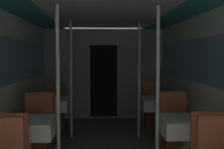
% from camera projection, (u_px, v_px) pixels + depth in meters
% --- Properties ---
extents(wall_right, '(0.05, 8.49, 2.11)m').
position_uv_depth(wall_right, '(216.00, 85.00, 4.08)').
color(wall_right, silver).
rests_on(wall_right, ground_plane).
extents(ceiling_panel, '(2.85, 8.49, 0.07)m').
position_uv_depth(ceiling_panel, '(108.00, 4.00, 3.96)').
color(ceiling_panel, silver).
rests_on(ceiling_panel, wall_left).
extents(bulkhead_far, '(2.79, 0.09, 2.11)m').
position_uv_depth(bulkhead_far, '(104.00, 74.00, 7.39)').
color(bulkhead_far, gray).
rests_on(bulkhead_far, ground_plane).
extents(dining_table_left_1, '(0.69, 0.69, 0.71)m').
position_uv_depth(dining_table_left_1, '(27.00, 129.00, 3.83)').
color(dining_table_left_1, '#4C4C51').
rests_on(dining_table_left_1, ground_plane).
extents(chair_left_far_1, '(0.41, 0.41, 0.94)m').
position_uv_depth(chair_left_far_1, '(37.00, 139.00, 4.49)').
color(chair_left_far_1, brown).
rests_on(chair_left_far_1, ground_plane).
extents(support_pole_left_1, '(0.05, 0.05, 2.11)m').
position_uv_depth(support_pole_left_1, '(58.00, 91.00, 3.82)').
color(support_pole_left_1, silver).
rests_on(support_pole_left_1, ground_plane).
extents(dining_table_left_2, '(0.69, 0.69, 0.71)m').
position_uv_depth(dining_table_left_2, '(50.00, 105.00, 5.63)').
color(dining_table_left_2, '#4C4C51').
rests_on(dining_table_left_2, ground_plane).
extents(chair_left_near_2, '(0.41, 0.41, 0.94)m').
position_uv_depth(chair_left_near_2, '(44.00, 130.00, 5.02)').
color(chair_left_near_2, brown).
rests_on(chair_left_near_2, ground_plane).
extents(chair_left_far_2, '(0.41, 0.41, 0.94)m').
position_uv_depth(chair_left_far_2, '(55.00, 115.00, 6.29)').
color(chair_left_far_2, brown).
rests_on(chair_left_far_2, ground_plane).
extents(support_pole_left_2, '(0.05, 0.05, 2.11)m').
position_uv_depth(support_pole_left_2, '(71.00, 80.00, 5.62)').
color(support_pole_left_2, silver).
rests_on(support_pole_left_2, ground_plane).
extents(dining_table_right_1, '(0.69, 0.69, 0.71)m').
position_uv_depth(dining_table_right_1, '(188.00, 128.00, 3.92)').
color(dining_table_right_1, '#4C4C51').
rests_on(dining_table_right_1, ground_plane).
extents(chair_right_far_1, '(0.41, 0.41, 0.94)m').
position_uv_depth(chair_right_far_1, '(175.00, 137.00, 4.57)').
color(chair_right_far_1, brown).
rests_on(chair_right_far_1, ground_plane).
extents(support_pole_right_1, '(0.05, 0.05, 2.11)m').
position_uv_depth(support_pole_right_1, '(158.00, 91.00, 3.87)').
color(support_pole_right_1, silver).
rests_on(support_pole_right_1, ground_plane).
extents(dining_table_right_2, '(0.69, 0.69, 0.71)m').
position_uv_depth(dining_table_right_2, '(160.00, 105.00, 5.72)').
color(dining_table_right_2, '#4C4C51').
rests_on(dining_table_right_2, ground_plane).
extents(chair_right_near_2, '(0.41, 0.41, 0.94)m').
position_uv_depth(chair_right_near_2, '(167.00, 129.00, 5.10)').
color(chair_right_near_2, brown).
rests_on(chair_right_near_2, ground_plane).
extents(chair_right_far_2, '(0.41, 0.41, 0.94)m').
position_uv_depth(chair_right_far_2, '(154.00, 114.00, 6.37)').
color(chair_right_far_2, brown).
rests_on(chair_right_far_2, ground_plane).
extents(support_pole_right_2, '(0.05, 0.05, 2.11)m').
position_uv_depth(support_pole_right_2, '(139.00, 79.00, 5.67)').
color(support_pole_right_2, silver).
rests_on(support_pole_right_2, ground_plane).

